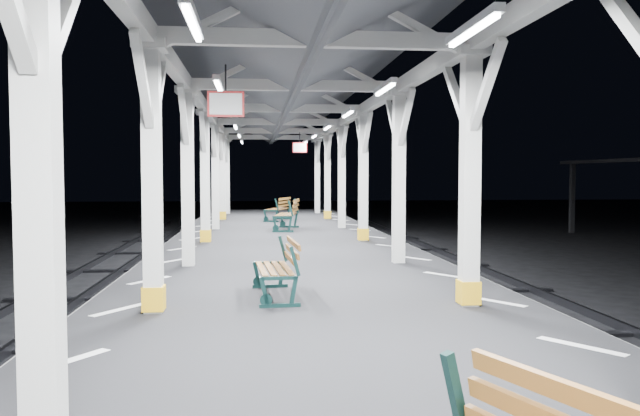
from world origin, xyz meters
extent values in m
cube|color=black|center=(0.00, 0.00, 0.50)|extent=(6.00, 50.00, 1.00)
cube|color=silver|center=(-2.45, 0.00, 1.00)|extent=(1.00, 48.00, 0.01)
cube|color=silver|center=(2.45, 0.00, 1.00)|extent=(1.00, 48.00, 0.01)
cube|color=silver|center=(-2.00, -2.00, 2.60)|extent=(0.22, 0.22, 3.20)
cube|color=silver|center=(-2.00, -1.45, 3.75)|extent=(0.10, 0.99, 0.99)
cube|color=silver|center=(-2.00, 2.00, 2.60)|extent=(0.22, 0.22, 3.20)
cube|color=silver|center=(-2.00, 2.00, 4.26)|extent=(0.40, 0.40, 0.12)
cube|color=gold|center=(-2.00, 2.00, 1.18)|extent=(0.26, 0.26, 0.30)
cube|color=silver|center=(-2.00, 2.55, 3.75)|extent=(0.10, 0.99, 0.99)
cube|color=silver|center=(-2.00, 1.45, 3.75)|extent=(0.10, 0.99, 0.99)
cube|color=silver|center=(-2.00, 6.00, 2.60)|extent=(0.22, 0.22, 3.20)
cube|color=silver|center=(-2.00, 6.00, 4.26)|extent=(0.40, 0.40, 0.12)
cube|color=silver|center=(-2.00, 6.55, 3.75)|extent=(0.10, 0.99, 0.99)
cube|color=silver|center=(-2.00, 5.45, 3.75)|extent=(0.10, 0.99, 0.99)
cube|color=silver|center=(-2.00, 10.00, 2.60)|extent=(0.22, 0.22, 3.20)
cube|color=silver|center=(-2.00, 10.00, 4.26)|extent=(0.40, 0.40, 0.12)
cube|color=gold|center=(-2.00, 10.00, 1.18)|extent=(0.26, 0.26, 0.30)
cube|color=silver|center=(-2.00, 10.55, 3.75)|extent=(0.10, 0.99, 0.99)
cube|color=silver|center=(-2.00, 9.45, 3.75)|extent=(0.10, 0.99, 0.99)
cube|color=silver|center=(-2.00, 14.00, 2.60)|extent=(0.22, 0.22, 3.20)
cube|color=silver|center=(-2.00, 14.00, 4.26)|extent=(0.40, 0.40, 0.12)
cube|color=silver|center=(-2.00, 14.55, 3.75)|extent=(0.10, 0.99, 0.99)
cube|color=silver|center=(-2.00, 13.45, 3.75)|extent=(0.10, 0.99, 0.99)
cube|color=silver|center=(-2.00, 18.00, 2.60)|extent=(0.22, 0.22, 3.20)
cube|color=silver|center=(-2.00, 18.00, 4.26)|extent=(0.40, 0.40, 0.12)
cube|color=gold|center=(-2.00, 18.00, 1.18)|extent=(0.26, 0.26, 0.30)
cube|color=silver|center=(-2.00, 18.55, 3.75)|extent=(0.10, 0.99, 0.99)
cube|color=silver|center=(-2.00, 17.45, 3.75)|extent=(0.10, 0.99, 0.99)
cube|color=silver|center=(-2.00, 22.00, 2.60)|extent=(0.22, 0.22, 3.20)
cube|color=silver|center=(-2.00, 22.00, 4.26)|extent=(0.40, 0.40, 0.12)
cube|color=silver|center=(-2.00, 22.55, 3.75)|extent=(0.10, 0.99, 0.99)
cube|color=silver|center=(-2.00, 21.45, 3.75)|extent=(0.10, 0.99, 0.99)
cube|color=silver|center=(2.00, -1.45, 3.75)|extent=(0.10, 0.99, 0.99)
cube|color=silver|center=(2.00, 2.00, 2.60)|extent=(0.22, 0.22, 3.20)
cube|color=silver|center=(2.00, 2.00, 4.26)|extent=(0.40, 0.40, 0.12)
cube|color=gold|center=(2.00, 2.00, 1.18)|extent=(0.26, 0.26, 0.30)
cube|color=silver|center=(2.00, 2.55, 3.75)|extent=(0.10, 0.99, 0.99)
cube|color=silver|center=(2.00, 1.45, 3.75)|extent=(0.10, 0.99, 0.99)
cube|color=silver|center=(2.00, 6.00, 2.60)|extent=(0.22, 0.22, 3.20)
cube|color=silver|center=(2.00, 6.00, 4.26)|extent=(0.40, 0.40, 0.12)
cube|color=silver|center=(2.00, 6.55, 3.75)|extent=(0.10, 0.99, 0.99)
cube|color=silver|center=(2.00, 5.45, 3.75)|extent=(0.10, 0.99, 0.99)
cube|color=silver|center=(2.00, 10.00, 2.60)|extent=(0.22, 0.22, 3.20)
cube|color=silver|center=(2.00, 10.00, 4.26)|extent=(0.40, 0.40, 0.12)
cube|color=gold|center=(2.00, 10.00, 1.18)|extent=(0.26, 0.26, 0.30)
cube|color=silver|center=(2.00, 10.55, 3.75)|extent=(0.10, 0.99, 0.99)
cube|color=silver|center=(2.00, 9.45, 3.75)|extent=(0.10, 0.99, 0.99)
cube|color=silver|center=(2.00, 14.00, 2.60)|extent=(0.22, 0.22, 3.20)
cube|color=silver|center=(2.00, 14.00, 4.26)|extent=(0.40, 0.40, 0.12)
cube|color=silver|center=(2.00, 14.55, 3.75)|extent=(0.10, 0.99, 0.99)
cube|color=silver|center=(2.00, 13.45, 3.75)|extent=(0.10, 0.99, 0.99)
cube|color=silver|center=(2.00, 18.00, 2.60)|extent=(0.22, 0.22, 3.20)
cube|color=silver|center=(2.00, 18.00, 4.26)|extent=(0.40, 0.40, 0.12)
cube|color=gold|center=(2.00, 18.00, 1.18)|extent=(0.26, 0.26, 0.30)
cube|color=silver|center=(2.00, 18.55, 3.75)|extent=(0.10, 0.99, 0.99)
cube|color=silver|center=(2.00, 17.45, 3.75)|extent=(0.10, 0.99, 0.99)
cube|color=silver|center=(2.00, 22.00, 2.60)|extent=(0.22, 0.22, 3.20)
cube|color=silver|center=(2.00, 22.00, 4.26)|extent=(0.40, 0.40, 0.12)
cube|color=silver|center=(2.00, 22.55, 3.75)|extent=(0.10, 0.99, 0.99)
cube|color=silver|center=(2.00, 21.45, 3.75)|extent=(0.10, 0.99, 0.99)
cube|color=silver|center=(0.00, 2.00, 4.38)|extent=(4.20, 0.14, 0.20)
cube|color=silver|center=(0.00, 6.00, 4.38)|extent=(4.20, 0.14, 0.20)
cube|color=silver|center=(0.00, 10.00, 4.38)|extent=(4.20, 0.14, 0.20)
cube|color=silver|center=(0.00, 14.00, 4.38)|extent=(4.20, 0.14, 0.20)
cube|color=silver|center=(0.00, 18.00, 4.38)|extent=(4.20, 0.14, 0.20)
cube|color=silver|center=(0.00, 22.00, 4.38)|extent=(4.20, 0.14, 0.20)
cube|color=silver|center=(-1.30, 0.00, 4.10)|extent=(0.10, 1.35, 0.08)
cube|color=white|center=(-1.30, 0.00, 4.05)|extent=(0.05, 1.25, 0.05)
cube|color=silver|center=(-1.30, 4.00, 4.10)|extent=(0.10, 1.35, 0.08)
cube|color=white|center=(-1.30, 4.00, 4.05)|extent=(0.05, 1.25, 0.05)
cube|color=silver|center=(-1.30, 8.00, 4.10)|extent=(0.10, 1.35, 0.08)
cube|color=white|center=(-1.30, 8.00, 4.05)|extent=(0.05, 1.25, 0.05)
cube|color=silver|center=(-1.30, 12.00, 4.10)|extent=(0.10, 1.35, 0.08)
cube|color=white|center=(-1.30, 12.00, 4.05)|extent=(0.05, 1.25, 0.05)
cube|color=silver|center=(-1.30, 16.00, 4.10)|extent=(0.10, 1.35, 0.08)
cube|color=white|center=(-1.30, 16.00, 4.05)|extent=(0.05, 1.25, 0.05)
cube|color=silver|center=(-1.30, 20.00, 4.10)|extent=(0.10, 1.35, 0.08)
cube|color=white|center=(-1.30, 20.00, 4.05)|extent=(0.05, 1.25, 0.05)
cube|color=silver|center=(1.30, 0.00, 4.10)|extent=(0.10, 1.35, 0.08)
cube|color=white|center=(1.30, 0.00, 4.05)|extent=(0.05, 1.25, 0.05)
cube|color=silver|center=(1.30, 4.00, 4.10)|extent=(0.10, 1.35, 0.08)
cube|color=white|center=(1.30, 4.00, 4.05)|extent=(0.05, 1.25, 0.05)
cube|color=silver|center=(1.30, 8.00, 4.10)|extent=(0.10, 1.35, 0.08)
cube|color=white|center=(1.30, 8.00, 4.05)|extent=(0.05, 1.25, 0.05)
cube|color=silver|center=(1.30, 12.00, 4.10)|extent=(0.10, 1.35, 0.08)
cube|color=white|center=(1.30, 12.00, 4.05)|extent=(0.05, 1.25, 0.05)
cube|color=silver|center=(1.30, 16.00, 4.10)|extent=(0.10, 1.35, 0.08)
cube|color=white|center=(1.30, 16.00, 4.05)|extent=(0.05, 1.25, 0.05)
cube|color=silver|center=(1.30, 20.00, 4.10)|extent=(0.10, 1.35, 0.08)
cube|color=white|center=(1.30, 20.00, 4.05)|extent=(0.05, 1.25, 0.05)
cylinder|color=black|center=(-1.14, 2.88, 4.02)|extent=(0.02, 0.02, 0.36)
cube|color=red|center=(-1.14, 2.88, 3.67)|extent=(0.50, 0.03, 0.35)
cube|color=white|center=(-1.14, 2.88, 3.67)|extent=(0.44, 0.04, 0.29)
cylinder|color=black|center=(0.79, 16.04, 4.02)|extent=(0.02, 0.02, 0.36)
cube|color=red|center=(0.79, 16.04, 3.67)|extent=(0.50, 0.03, 0.35)
cube|color=white|center=(0.79, 16.04, 3.67)|extent=(0.44, 0.05, 0.29)
cube|color=black|center=(14.00, 22.00, 1.65)|extent=(0.20, 0.20, 3.30)
sphere|color=silver|center=(14.00, 22.00, 3.22)|extent=(0.20, 0.20, 0.20)
cube|color=#102C2B|center=(0.19, -2.99, 1.66)|extent=(0.17, 0.11, 0.43)
cube|color=brown|center=(0.56, -3.69, 1.84)|extent=(0.61, 1.41, 0.09)
cube|color=#102C2B|center=(-0.44, 2.13, 1.03)|extent=(0.53, 0.09, 0.05)
cube|color=#102C2B|center=(-0.64, 2.11, 1.20)|extent=(0.14, 0.05, 0.41)
cube|color=#102C2B|center=(-0.27, 2.14, 1.20)|extent=(0.13, 0.05, 0.41)
cube|color=#102C2B|center=(-0.25, 2.14, 1.59)|extent=(0.15, 0.05, 0.39)
cube|color=#102C2B|center=(-0.53, 3.54, 1.03)|extent=(0.53, 0.09, 0.05)
cube|color=#102C2B|center=(-0.73, 3.53, 1.20)|extent=(0.14, 0.05, 0.41)
cube|color=#102C2B|center=(-0.36, 3.55, 1.20)|extent=(0.13, 0.05, 0.41)
cube|color=#102C2B|center=(-0.34, 3.55, 1.59)|extent=(0.15, 0.05, 0.39)
cube|color=brown|center=(-0.67, 2.82, 1.40)|extent=(0.17, 1.35, 0.03)
cube|color=brown|center=(-0.55, 2.83, 1.40)|extent=(0.17, 1.35, 0.03)
cube|color=brown|center=(-0.44, 2.84, 1.40)|extent=(0.17, 1.35, 0.03)
cube|color=brown|center=(-0.32, 2.84, 1.40)|extent=(0.17, 1.35, 0.03)
cube|color=brown|center=(-0.26, 2.85, 1.52)|extent=(0.13, 1.34, 0.08)
cube|color=brown|center=(-0.24, 2.85, 1.64)|extent=(0.13, 1.34, 0.08)
cube|color=brown|center=(-0.22, 2.85, 1.75)|extent=(0.13, 1.34, 0.08)
cube|color=#102C2B|center=(0.05, 12.65, 1.03)|extent=(0.64, 0.17, 0.06)
cube|color=#102C2B|center=(-0.18, 12.69, 1.24)|extent=(0.17, 0.08, 0.49)
cube|color=#102C2B|center=(0.26, 12.61, 1.24)|extent=(0.15, 0.08, 0.49)
cube|color=#102C2B|center=(0.28, 12.61, 1.71)|extent=(0.18, 0.08, 0.46)
cube|color=#102C2B|center=(0.33, 14.32, 1.03)|extent=(0.64, 0.17, 0.06)
cube|color=#102C2B|center=(0.10, 14.36, 1.24)|extent=(0.17, 0.08, 0.49)
cube|color=#102C2B|center=(0.54, 14.29, 1.24)|extent=(0.15, 0.08, 0.49)
cube|color=#102C2B|center=(0.56, 14.28, 1.71)|extent=(0.18, 0.08, 0.46)
cube|color=brown|center=(-0.02, 13.52, 1.48)|extent=(0.36, 1.61, 0.04)
cube|color=brown|center=(0.12, 13.50, 1.48)|extent=(0.36, 1.61, 0.04)
cube|color=brown|center=(0.25, 13.47, 1.48)|extent=(0.36, 1.61, 0.04)
cube|color=brown|center=(0.39, 13.45, 1.48)|extent=(0.36, 1.61, 0.04)
cube|color=brown|center=(0.46, 13.44, 1.63)|extent=(0.32, 1.60, 0.10)
cube|color=brown|center=(0.48, 13.44, 1.76)|extent=(0.32, 1.60, 0.10)
cube|color=brown|center=(0.51, 13.43, 1.90)|extent=(0.32, 1.60, 0.10)
cube|color=#102C2B|center=(-0.19, 16.76, 1.03)|extent=(0.57, 0.25, 0.06)
cube|color=#102C2B|center=(-0.40, 16.83, 1.22)|extent=(0.16, 0.10, 0.45)
cube|color=#102C2B|center=(-0.01, 16.69, 1.22)|extent=(0.14, 0.09, 0.45)
cube|color=#102C2B|center=(0.01, 16.69, 1.65)|extent=(0.16, 0.10, 0.43)
cube|color=#102C2B|center=(0.32, 18.23, 1.03)|extent=(0.57, 0.25, 0.06)
cube|color=#102C2B|center=(0.11, 18.30, 1.22)|extent=(0.16, 0.10, 0.45)
cube|color=#102C2B|center=(0.50, 18.16, 1.22)|extent=(0.14, 0.09, 0.45)
cube|color=#102C2B|center=(0.52, 18.16, 1.65)|extent=(0.16, 0.10, 0.43)
cube|color=brown|center=(-0.12, 17.56, 1.44)|extent=(0.57, 1.42, 0.03)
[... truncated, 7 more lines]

